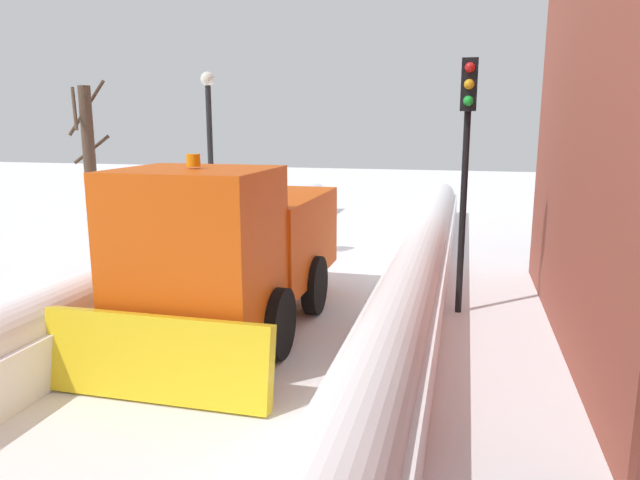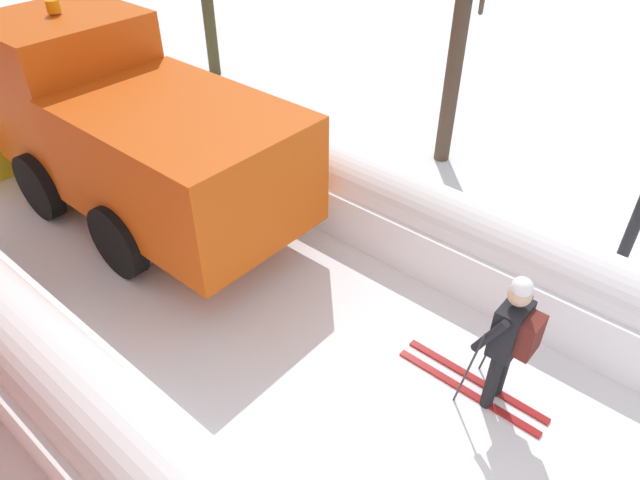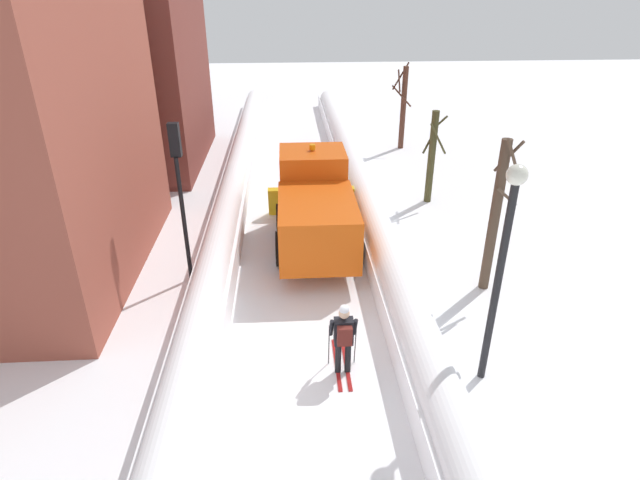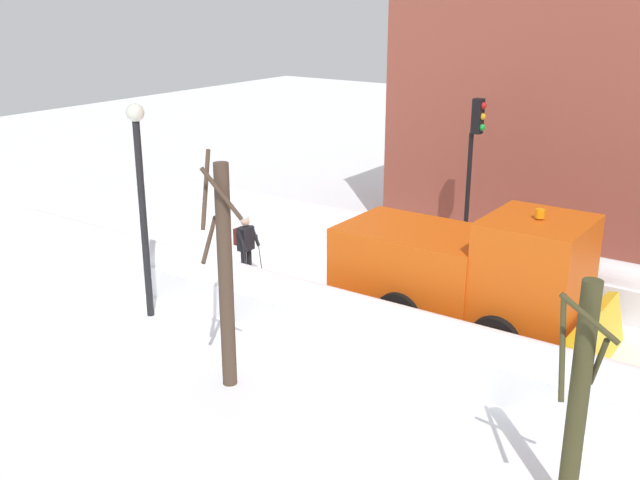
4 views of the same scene
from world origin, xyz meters
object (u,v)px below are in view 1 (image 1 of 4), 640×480
(skier, at_px, (311,217))
(traffic_light_pole, at_px, (466,140))
(bare_tree_near, at_px, (91,178))
(street_lamp, at_px, (210,137))
(plow_truck, at_px, (234,246))

(skier, distance_m, traffic_light_pole, 6.44)
(traffic_light_pole, distance_m, bare_tree_near, 8.66)
(street_lamp, bearing_deg, plow_truck, 117.30)
(skier, height_order, street_lamp, street_lamp)
(plow_truck, bearing_deg, street_lamp, -62.70)
(traffic_light_pole, xyz_separation_m, bare_tree_near, (8.54, -1.09, -0.97))
(plow_truck, relative_size, bare_tree_near, 1.31)
(plow_truck, height_order, bare_tree_near, bare_tree_near)
(skier, xyz_separation_m, traffic_light_pole, (-4.07, 4.45, 2.25))
(traffic_light_pole, distance_m, street_lamp, 8.61)
(traffic_light_pole, bearing_deg, skier, -47.51)
(plow_truck, height_order, traffic_light_pole, traffic_light_pole)
(skier, relative_size, bare_tree_near, 0.40)
(skier, height_order, traffic_light_pole, traffic_light_pole)
(bare_tree_near, bearing_deg, skier, -143.06)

